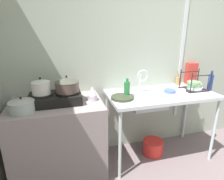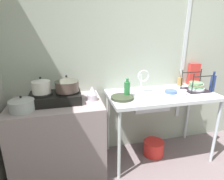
% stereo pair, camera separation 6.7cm
% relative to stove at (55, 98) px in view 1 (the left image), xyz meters
% --- Properties ---
extents(wall_back, '(5.19, 0.10, 2.60)m').
position_rel_stove_xyz_m(wall_back, '(1.60, 0.38, 0.34)').
color(wall_back, '#A2A99B').
rests_on(wall_back, ground).
extents(wall_metal_strip, '(0.05, 0.01, 2.08)m').
position_rel_stove_xyz_m(wall_metal_strip, '(1.74, 0.32, 0.47)').
color(wall_metal_strip, silver).
extents(counter_concrete, '(1.00, 0.66, 0.90)m').
position_rel_stove_xyz_m(counter_concrete, '(-0.00, 0.00, -0.51)').
color(counter_concrete, gray).
rests_on(counter_concrete, ground).
extents(counter_sink, '(1.34, 0.66, 0.90)m').
position_rel_stove_xyz_m(counter_sink, '(1.27, 0.00, -0.13)').
color(counter_sink, silver).
rests_on(counter_sink, ground).
extents(stove, '(0.55, 0.33, 0.12)m').
position_rel_stove_xyz_m(stove, '(0.00, 0.00, 0.00)').
color(stove, black).
rests_on(stove, counter_concrete).
extents(pot_on_left_burner, '(0.19, 0.19, 0.18)m').
position_rel_stove_xyz_m(pot_on_left_burner, '(-0.13, 0.00, 0.14)').
color(pot_on_left_burner, silver).
rests_on(pot_on_left_burner, stove).
extents(pot_on_right_burner, '(0.26, 0.26, 0.18)m').
position_rel_stove_xyz_m(pot_on_right_burner, '(0.13, 0.00, 0.14)').
color(pot_on_right_burner, '#4E3D37').
rests_on(pot_on_right_burner, stove).
extents(pot_beside_stove, '(0.24, 0.24, 0.16)m').
position_rel_stove_xyz_m(pot_beside_stove, '(-0.31, -0.15, 0.01)').
color(pot_beside_stove, '#979D9D').
rests_on(pot_beside_stove, counter_concrete).
extents(percolator, '(0.11, 0.11, 0.16)m').
position_rel_stove_xyz_m(percolator, '(0.40, -0.02, 0.02)').
color(percolator, silver).
rests_on(percolator, counter_concrete).
extents(sink_basin, '(0.43, 0.33, 0.16)m').
position_rel_stove_xyz_m(sink_basin, '(1.08, -0.01, -0.14)').
color(sink_basin, silver).
rests_on(sink_basin, counter_sink).
extents(faucet, '(0.15, 0.09, 0.28)m').
position_rel_stove_xyz_m(faucet, '(1.06, 0.13, 0.13)').
color(faucet, silver).
rests_on(faucet, counter_sink).
extents(frying_pan, '(0.26, 0.26, 0.03)m').
position_rel_stove_xyz_m(frying_pan, '(0.74, -0.06, -0.04)').
color(frying_pan, '#333928').
rests_on(frying_pan, counter_sink).
extents(dish_rack, '(0.30, 0.25, 0.26)m').
position_rel_stove_xyz_m(dish_rack, '(1.76, 0.01, -0.00)').
color(dish_rack, black).
rests_on(dish_rack, counter_sink).
extents(cup_by_rack, '(0.07, 0.07, 0.06)m').
position_rel_stove_xyz_m(cup_by_rack, '(1.50, -0.11, -0.02)').
color(cup_by_rack, white).
rests_on(cup_by_rack, counter_sink).
extents(small_bowl_on_drainboard, '(0.15, 0.15, 0.04)m').
position_rel_stove_xyz_m(small_bowl_on_drainboard, '(1.39, -0.01, -0.04)').
color(small_bowl_on_drainboard, '#4A65A7').
rests_on(small_bowl_on_drainboard, counter_sink).
extents(bottle_by_sink, '(0.07, 0.07, 0.22)m').
position_rel_stove_xyz_m(bottle_by_sink, '(0.81, -0.01, 0.04)').
color(bottle_by_sink, '#29753B').
rests_on(bottle_by_sink, counter_sink).
extents(bottle_by_rack, '(0.06, 0.06, 0.26)m').
position_rel_stove_xyz_m(bottle_by_rack, '(1.94, -0.06, 0.05)').
color(bottle_by_rack, navy).
rests_on(bottle_by_rack, counter_sink).
extents(cereal_box, '(0.16, 0.09, 0.31)m').
position_rel_stove_xyz_m(cereal_box, '(1.90, 0.27, 0.10)').
color(cereal_box, red).
rests_on(cereal_box, counter_sink).
extents(utensil_jar, '(0.08, 0.07, 0.21)m').
position_rel_stove_xyz_m(utensil_jar, '(1.69, 0.28, 0.00)').
color(utensil_jar, '#A07843').
rests_on(utensil_jar, counter_sink).
extents(bucket_on_floor, '(0.27, 0.27, 0.20)m').
position_rel_stove_xyz_m(bucket_on_floor, '(1.23, 0.02, -0.86)').
color(bucket_on_floor, red).
rests_on(bucket_on_floor, ground).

